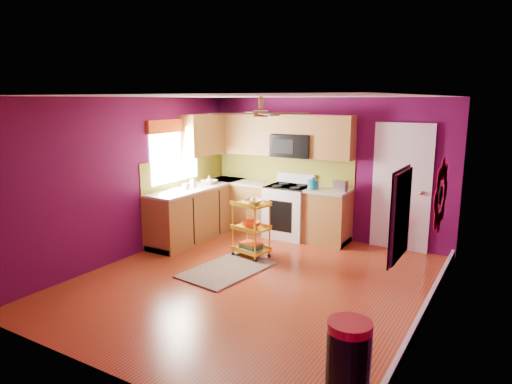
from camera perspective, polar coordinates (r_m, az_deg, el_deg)
The scene contains 18 objects.
ground at distance 6.38m, azimuth -0.37°, elevation -11.21°, with size 5.00×5.00×0.00m, color maroon.
room_envelope at distance 5.93m, azimuth -0.16°, elevation 3.46°, with size 4.54×5.04×2.52m.
lower_cabinets at distance 8.39m, azimuth -1.85°, elevation -2.50°, with size 2.81×2.31×0.94m.
electric_range at distance 8.29m, azimuth 4.12°, elevation -2.34°, with size 0.76×0.66×1.13m.
upper_cabinetry at distance 8.41m, azimuth 0.01°, elevation 6.98°, with size 2.80×2.30×1.26m.
left_window at distance 8.08m, azimuth -10.12°, elevation 6.17°, with size 0.08×1.35×1.08m.
panel_door at distance 7.83m, azimuth 17.72°, elevation 0.37°, with size 0.95×0.11×2.15m.
right_wall_art at distance 4.88m, azimuth 20.44°, elevation -1.28°, with size 0.04×2.74×1.04m.
ceiling_fan at distance 6.06m, azimuth 0.60°, elevation 9.88°, with size 1.01×1.01×0.26m.
shag_rug at distance 6.80m, azimuth -3.61°, elevation -9.65°, with size 0.84×1.38×0.02m, color black.
rolling_cart at distance 7.19m, azimuth -0.59°, elevation -4.32°, with size 0.61×0.50×0.98m.
trash_can at distance 4.05m, azimuth 11.46°, elevation -20.11°, with size 0.48×0.48×0.71m.
teal_kettle at distance 7.94m, azimuth 7.12°, elevation 0.97°, with size 0.18×0.18×0.21m.
toaster at distance 7.83m, azimuth 10.48°, elevation 0.77°, with size 0.22×0.15×0.18m, color beige.
soap_bottle_a at distance 8.14m, azimuth -7.88°, elevation 1.30°, with size 0.09×0.09×0.19m, color #EA3F72.
soap_bottle_b at distance 8.39m, azimuth -5.85°, elevation 1.52°, with size 0.12×0.12×0.16m, color white.
counter_dish at distance 8.42m, azimuth -5.89°, elevation 1.26°, with size 0.28×0.28×0.07m, color white.
counter_cup at distance 7.97m, azimuth -8.71°, elevation 0.73°, with size 0.13×0.13×0.10m, color white.
Camera 1 is at (3.04, -5.04, 2.46)m, focal length 32.00 mm.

